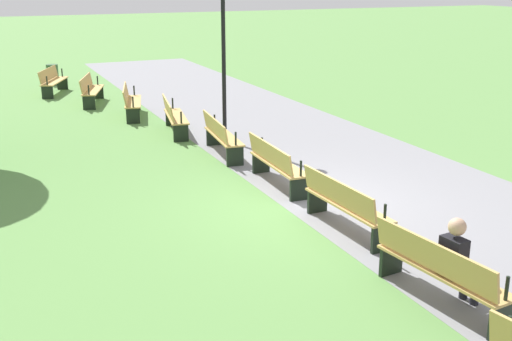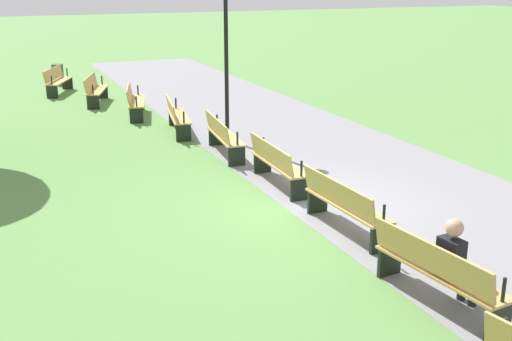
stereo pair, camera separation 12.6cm
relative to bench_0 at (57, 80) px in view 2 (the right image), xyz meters
name	(u,v)px [view 2 (the right image)]	position (x,y,z in m)	size (l,w,h in m)	color
ground_plane	(311,206)	(13.50, 2.79, -0.48)	(120.00, 120.00, 0.00)	#5B8C47
path_paving	(400,192)	(13.50, 4.71, -0.48)	(42.18, 4.80, 0.01)	gray
bench_0	(57,80)	(0.00, 0.00, 0.00)	(2.00, 1.20, 0.89)	tan
bench_1	(95,89)	(2.36, 0.89, 0.00)	(2.02, 1.08, 0.89)	tan
bench_2	(134,100)	(4.77, 1.61, 0.00)	(2.02, 0.95, 0.89)	tan
bench_3	(176,115)	(7.23, 2.15, 0.00)	(2.02, 0.82, 0.89)	tan
bench_4	(223,135)	(9.72, 2.51, 0.00)	(2.01, 0.68, 0.89)	tan
bench_5	(277,163)	(12.24, 2.70, 0.00)	(1.98, 0.54, 0.89)	tan
bench_6	(344,204)	(14.76, 2.70, 0.00)	(1.98, 0.54, 0.89)	tan
bench_7	(436,270)	(17.27, 2.51, 0.00)	(2.01, 0.68, 0.89)	tan
person_seated	(456,261)	(17.41, 2.68, 0.16)	(0.36, 0.55, 1.20)	black
lamp_post	(226,19)	(8.49, 3.09, 2.48)	(0.32, 0.32, 4.30)	black
trash_bin	(58,74)	(-2.00, 0.24, -0.10)	(0.43, 0.43, 0.77)	#2D512D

